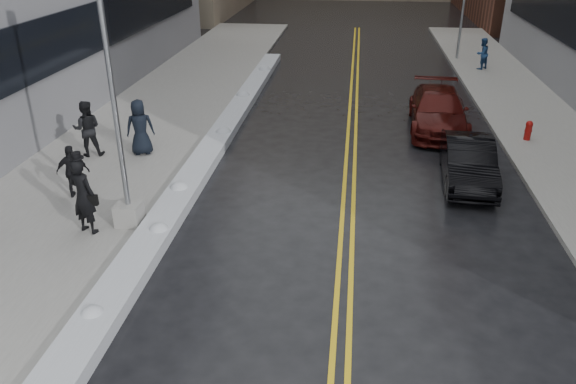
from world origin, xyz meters
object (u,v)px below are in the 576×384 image
(pedestrian_b, at_px, (87,129))
(lamppost, at_px, (119,140))
(traffic_signal, at_px, (464,1))
(car_maroon, at_px, (438,110))
(pedestrian_d, at_px, (73,171))
(fire_hydrant, at_px, (529,129))
(car_black, at_px, (468,162))
(pedestrian_east, at_px, (482,54))
(pedestrian_c, at_px, (140,127))
(pedestrian_fedora, at_px, (83,196))

(pedestrian_b, bearing_deg, lamppost, 107.15)
(traffic_signal, xyz_separation_m, pedestrian_b, (-15.00, -17.40, -2.28))
(car_maroon, bearing_deg, pedestrian_d, -142.44)
(car_maroon, bearing_deg, fire_hydrant, -18.76)
(pedestrian_b, relative_size, car_black, 0.46)
(traffic_signal, relative_size, pedestrian_east, 3.58)
(pedestrian_east, bearing_deg, pedestrian_c, 5.16)
(pedestrian_b, bearing_deg, car_black, 160.47)
(pedestrian_b, distance_m, pedestrian_east, 21.67)
(pedestrian_fedora, bearing_deg, pedestrian_east, -105.13)
(pedestrian_b, bearing_deg, pedestrian_fedora, 96.25)
(fire_hydrant, height_order, pedestrian_d, pedestrian_d)
(pedestrian_fedora, distance_m, pedestrian_b, 5.60)
(pedestrian_fedora, bearing_deg, car_maroon, -116.59)
(lamppost, xyz_separation_m, car_black, (9.48, 4.19, -1.84))
(pedestrian_b, relative_size, car_maroon, 0.36)
(traffic_signal, height_order, pedestrian_b, traffic_signal)
(pedestrian_b, height_order, car_black, pedestrian_b)
(fire_hydrant, distance_m, pedestrian_b, 15.88)
(fire_hydrant, bearing_deg, traffic_signal, 92.05)
(pedestrian_b, relative_size, pedestrian_d, 1.22)
(pedestrian_c, bearing_deg, pedestrian_b, -8.89)
(lamppost, distance_m, fire_hydrant, 14.81)
(car_black, height_order, car_maroon, car_maroon)
(fire_hydrant, relative_size, pedestrian_b, 0.38)
(lamppost, height_order, car_maroon, lamppost)
(traffic_signal, bearing_deg, fire_hydrant, -87.95)
(pedestrian_fedora, distance_m, pedestrian_d, 2.33)
(traffic_signal, relative_size, car_maroon, 1.13)
(traffic_signal, xyz_separation_m, pedestrian_d, (-13.99, -20.57, -2.46))
(pedestrian_fedora, relative_size, pedestrian_b, 1.06)
(pedestrian_c, xyz_separation_m, car_black, (10.93, -0.76, -0.42))
(pedestrian_c, bearing_deg, car_maroon, -177.95)
(fire_hydrant, height_order, pedestrian_c, pedestrian_c)
(lamppost, xyz_separation_m, fire_hydrant, (12.30, 8.00, -1.98))
(pedestrian_d, bearing_deg, car_maroon, -159.59)
(fire_hydrant, relative_size, pedestrian_fedora, 0.35)
(lamppost, bearing_deg, pedestrian_c, 106.33)
(lamppost, height_order, traffic_signal, lamppost)
(pedestrian_b, bearing_deg, fire_hydrant, 174.70)
(pedestrian_east, bearing_deg, fire_hydrant, 47.71)
(pedestrian_east, relative_size, car_maroon, 0.32)
(lamppost, xyz_separation_m, pedestrian_b, (-3.20, 4.60, -1.41))
(pedestrian_fedora, bearing_deg, lamppost, -131.39)
(traffic_signal, relative_size, pedestrian_c, 3.10)
(pedestrian_c, relative_size, pedestrian_east, 1.15)
(pedestrian_east, bearing_deg, pedestrian_fedora, 15.20)
(fire_hydrant, distance_m, car_maroon, 3.40)
(pedestrian_c, height_order, car_black, pedestrian_c)
(lamppost, relative_size, car_black, 1.80)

